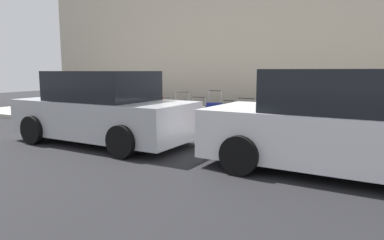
# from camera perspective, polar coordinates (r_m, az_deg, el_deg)

# --- Properties ---
(ground_plane) EXTENTS (40.00, 40.00, 0.00)m
(ground_plane) POSITION_cam_1_polar(r_m,az_deg,el_deg) (9.02, -4.34, -2.45)
(ground_plane) COLOR black
(sidewalk_curb) EXTENTS (18.00, 5.00, 0.14)m
(sidewalk_curb) POSITION_cam_1_polar(r_m,az_deg,el_deg) (11.17, 2.51, -0.02)
(sidewalk_curb) COLOR #ADA89E
(sidewalk_curb) RESTS_ON ground_plane
(suitcase_silver_0) EXTENTS (0.41, 0.27, 0.89)m
(suitcase_silver_0) POSITION_cam_1_polar(r_m,az_deg,el_deg) (8.40, 21.83, -0.46)
(suitcase_silver_0) COLOR #9EA0A8
(suitcase_silver_0) RESTS_ON sidewalk_curb
(suitcase_olive_1) EXTENTS (0.40, 0.22, 0.98)m
(suitcase_olive_1) POSITION_cam_1_polar(r_m,az_deg,el_deg) (8.42, 18.81, -0.01)
(suitcase_olive_1) COLOR #59601E
(suitcase_olive_1) RESTS_ON sidewalk_curb
(suitcase_maroon_2) EXTENTS (0.47, 0.22, 0.61)m
(suitcase_maroon_2) POSITION_cam_1_polar(r_m,az_deg,el_deg) (8.51, 15.61, -0.52)
(suitcase_maroon_2) COLOR maroon
(suitcase_maroon_2) RESTS_ON sidewalk_curb
(suitcase_red_3) EXTENTS (0.49, 0.24, 0.87)m
(suitcase_red_3) POSITION_cam_1_polar(r_m,az_deg,el_deg) (8.62, 12.21, -0.19)
(suitcase_red_3) COLOR red
(suitcase_red_3) RESTS_ON sidewalk_curb
(suitcase_teal_4) EXTENTS (0.49, 0.21, 0.85)m
(suitcase_teal_4) POSITION_cam_1_polar(r_m,az_deg,el_deg) (8.78, 8.85, -0.02)
(suitcase_teal_4) COLOR #0F606B
(suitcase_teal_4) RESTS_ON sidewalk_curb
(suitcase_black_5) EXTENTS (0.37, 0.26, 0.77)m
(suitcase_black_5) POSITION_cam_1_polar(r_m,az_deg,el_deg) (8.94, 5.99, -0.01)
(suitcase_black_5) COLOR black
(suitcase_black_5) RESTS_ON sidewalk_curb
(suitcase_navy_6) EXTENTS (0.42, 0.20, 1.01)m
(suitcase_navy_6) POSITION_cam_1_polar(r_m,az_deg,el_deg) (9.21, 3.77, 0.79)
(suitcase_navy_6) COLOR navy
(suitcase_navy_6) RESTS_ON sidewalk_curb
(suitcase_silver_7) EXTENTS (0.46, 0.26, 0.82)m
(suitcase_silver_7) POSITION_cam_1_polar(r_m,az_deg,el_deg) (9.42, 1.12, 0.64)
(suitcase_silver_7) COLOR #9EA0A8
(suitcase_silver_7) RESTS_ON sidewalk_curb
(suitcase_olive_8) EXTENTS (0.48, 0.20, 0.95)m
(suitcase_olive_8) POSITION_cam_1_polar(r_m,az_deg,el_deg) (9.64, -1.61, 0.99)
(suitcase_olive_8) COLOR #59601E
(suitcase_olive_8) RESTS_ON sidewalk_curb
(suitcase_maroon_9) EXTENTS (0.36, 0.24, 0.80)m
(suitcase_maroon_9) POSITION_cam_1_polar(r_m,az_deg,el_deg) (9.79, -4.30, 0.81)
(suitcase_maroon_9) COLOR maroon
(suitcase_maroon_9) RESTS_ON sidewalk_curb
(suitcase_red_10) EXTENTS (0.43, 0.21, 1.06)m
(suitcase_red_10) POSITION_cam_1_polar(r_m,az_deg,el_deg) (10.12, -6.03, 1.65)
(suitcase_red_10) COLOR red
(suitcase_red_10) RESTS_ON sidewalk_curb
(suitcase_teal_11) EXTENTS (0.40, 0.20, 0.89)m
(suitcase_teal_11) POSITION_cam_1_polar(r_m,az_deg,el_deg) (10.31, -8.41, 1.44)
(suitcase_teal_11) COLOR #0F606B
(suitcase_teal_11) RESTS_ON sidewalk_curb
(fire_hydrant) EXTENTS (0.39, 0.21, 0.74)m
(fire_hydrant) POSITION_cam_1_polar(r_m,az_deg,el_deg) (10.78, -11.46, 1.96)
(fire_hydrant) COLOR #99999E
(fire_hydrant) RESTS_ON sidewalk_curb
(bollard_post) EXTENTS (0.13, 0.13, 0.87)m
(bollard_post) POSITION_cam_1_polar(r_m,az_deg,el_deg) (10.99, -14.03, 2.27)
(bollard_post) COLOR brown
(bollard_post) RESTS_ON sidewalk_curb
(parked_car_white_0) EXTENTS (4.46, 2.27, 1.68)m
(parked_car_white_0) POSITION_cam_1_polar(r_m,az_deg,el_deg) (6.07, 23.38, -0.79)
(parked_car_white_0) COLOR silver
(parked_car_white_0) RESTS_ON ground_plane
(parked_car_silver_1) EXTENTS (4.26, 2.08, 1.64)m
(parked_car_silver_1) POSITION_cam_1_polar(r_m,az_deg,el_deg) (8.17, -14.41, 1.64)
(parked_car_silver_1) COLOR #B2B5BA
(parked_car_silver_1) RESTS_ON ground_plane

